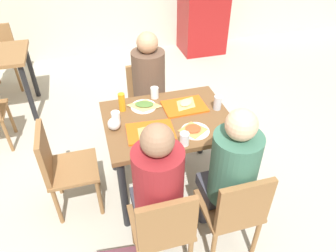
% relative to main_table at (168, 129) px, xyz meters
% --- Properties ---
extents(ground_plane, '(10.00, 10.00, 0.02)m').
position_rel_main_table_xyz_m(ground_plane, '(0.00, 0.00, -0.67)').
color(ground_plane, '#B2AD9E').
extents(main_table, '(1.03, 0.80, 0.77)m').
position_rel_main_table_xyz_m(main_table, '(0.00, 0.00, 0.00)').
color(main_table, brown).
rests_on(main_table, ground_plane).
extents(chair_near_left, '(0.40, 0.40, 0.84)m').
position_rel_main_table_xyz_m(chair_near_left, '(-0.26, -0.79, -0.17)').
color(chair_near_left, olive).
rests_on(chair_near_left, ground_plane).
extents(chair_near_right, '(0.40, 0.40, 0.84)m').
position_rel_main_table_xyz_m(chair_near_right, '(0.26, -0.79, -0.17)').
color(chair_near_right, olive).
rests_on(chair_near_right, ground_plane).
extents(chair_far_side, '(0.40, 0.40, 0.84)m').
position_rel_main_table_xyz_m(chair_far_side, '(0.00, 0.79, -0.17)').
color(chair_far_side, olive).
rests_on(chair_far_side, ground_plane).
extents(chair_left_end, '(0.40, 0.40, 0.84)m').
position_rel_main_table_xyz_m(chair_left_end, '(-0.90, 0.00, -0.17)').
color(chair_left_end, olive).
rests_on(chair_left_end, ground_plane).
extents(person_in_red, '(0.32, 0.42, 1.25)m').
position_rel_main_table_xyz_m(person_in_red, '(-0.26, -0.65, 0.08)').
color(person_in_red, '#383842').
rests_on(person_in_red, ground_plane).
extents(person_in_brown_jacket, '(0.32, 0.42, 1.25)m').
position_rel_main_table_xyz_m(person_in_brown_jacket, '(0.26, -0.65, 0.08)').
color(person_in_brown_jacket, '#383842').
rests_on(person_in_brown_jacket, ground_plane).
extents(person_far_side, '(0.32, 0.42, 1.25)m').
position_rel_main_table_xyz_m(person_far_side, '(-0.00, 0.65, 0.08)').
color(person_far_side, '#383842').
rests_on(person_far_side, ground_plane).
extents(tray_red_near, '(0.38, 0.29, 0.02)m').
position_rel_main_table_xyz_m(tray_red_near, '(-0.18, -0.14, 0.12)').
color(tray_red_near, '#D85914').
rests_on(tray_red_near, main_table).
extents(tray_red_far, '(0.36, 0.26, 0.02)m').
position_rel_main_table_xyz_m(tray_red_far, '(0.18, 0.12, 0.12)').
color(tray_red_far, '#D85914').
rests_on(tray_red_far, main_table).
extents(paper_plate_center, '(0.22, 0.22, 0.01)m').
position_rel_main_table_xyz_m(paper_plate_center, '(-0.15, 0.22, 0.12)').
color(paper_plate_center, white).
rests_on(paper_plate_center, main_table).
extents(paper_plate_near_edge, '(0.22, 0.22, 0.01)m').
position_rel_main_table_xyz_m(paper_plate_near_edge, '(0.15, -0.22, 0.12)').
color(paper_plate_near_edge, white).
rests_on(paper_plate_near_edge, main_table).
extents(pizza_slice_a, '(0.27, 0.27, 0.02)m').
position_rel_main_table_xyz_m(pizza_slice_a, '(-0.18, -0.17, 0.14)').
color(pizza_slice_a, tan).
rests_on(pizza_slice_a, tray_red_near).
extents(pizza_slice_b, '(0.22, 0.22, 0.02)m').
position_rel_main_table_xyz_m(pizza_slice_b, '(0.20, 0.14, 0.14)').
color(pizza_slice_b, '#DBAD60').
rests_on(pizza_slice_b, tray_red_far).
extents(pizza_slice_c, '(0.26, 0.21, 0.02)m').
position_rel_main_table_xyz_m(pizza_slice_c, '(-0.15, 0.23, 0.13)').
color(pizza_slice_c, '#DBAD60').
rests_on(pizza_slice_c, paper_plate_center).
extents(pizza_slice_d, '(0.20, 0.19, 0.02)m').
position_rel_main_table_xyz_m(pizza_slice_d, '(0.14, -0.21, 0.13)').
color(pizza_slice_d, '#C68C47').
rests_on(pizza_slice_d, paper_plate_near_edge).
extents(plastic_cup_a, '(0.07, 0.07, 0.10)m').
position_rel_main_table_xyz_m(plastic_cup_a, '(-0.03, 0.34, 0.16)').
color(plastic_cup_a, white).
rests_on(plastic_cup_a, main_table).
extents(plastic_cup_b, '(0.07, 0.07, 0.10)m').
position_rel_main_table_xyz_m(plastic_cup_b, '(0.03, -0.34, 0.16)').
color(plastic_cup_b, white).
rests_on(plastic_cup_b, main_table).
extents(plastic_cup_c, '(0.07, 0.07, 0.10)m').
position_rel_main_table_xyz_m(plastic_cup_c, '(-0.41, 0.06, 0.16)').
color(plastic_cup_c, white).
rests_on(plastic_cup_c, main_table).
extents(soda_can, '(0.07, 0.07, 0.12)m').
position_rel_main_table_xyz_m(soda_can, '(0.44, 0.02, 0.17)').
color(soda_can, '#B7BCC6').
rests_on(soda_can, main_table).
extents(condiment_bottle, '(0.06, 0.06, 0.16)m').
position_rel_main_table_xyz_m(condiment_bottle, '(-0.33, 0.22, 0.19)').
color(condiment_bottle, orange).
rests_on(condiment_bottle, main_table).
extents(foil_bundle, '(0.10, 0.10, 0.10)m').
position_rel_main_table_xyz_m(foil_bundle, '(-0.44, -0.02, 0.16)').
color(foil_bundle, silver).
rests_on(foil_bundle, main_table).
extents(background_chair_far, '(0.40, 0.40, 0.84)m').
position_rel_main_table_xyz_m(background_chair_far, '(-1.65, 2.48, -0.17)').
color(background_chair_far, olive).
rests_on(background_chair_far, ground_plane).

